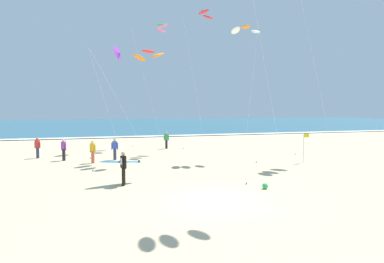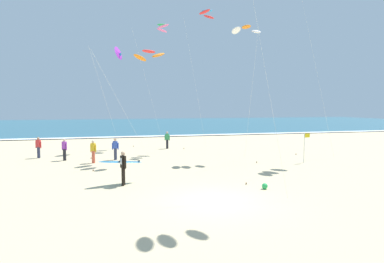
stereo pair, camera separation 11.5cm
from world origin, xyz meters
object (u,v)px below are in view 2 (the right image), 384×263
object	(u,v)px
kite_arc_scarlet_high	(149,55)
bystander_blue_top	(115,149)
bystander_red_top	(38,147)
bystander_purple_top	(64,149)
bystander_yellow_top	(93,151)
beach_ball	(265,186)
lifeguard_flag	(305,145)
kite_arc_cobalt_far	(207,14)
kite_delta_violet_mid	(119,53)
surfer_lead	(122,164)
kite_arc_amber_low	(246,30)
kite_arc_emerald_close	(163,27)
bystander_green_top	(167,140)

from	to	relation	value
kite_arc_scarlet_high	bystander_blue_top	distance (m)	7.19
bystander_red_top	bystander_purple_top	world-z (taller)	same
bystander_yellow_top	beach_ball	world-z (taller)	bystander_yellow_top
bystander_yellow_top	bystander_red_top	bearing A→B (deg)	141.07
lifeguard_flag	bystander_purple_top	bearing A→B (deg)	162.19
kite_arc_cobalt_far	bystander_purple_top	xyz separation A→B (m)	(-11.65, -2.91, -11.20)
bystander_red_top	lifeguard_flag	world-z (taller)	lifeguard_flag
kite_delta_violet_mid	bystander_purple_top	size ratio (longest dim) A/B	5.78
surfer_lead	bystander_yellow_top	world-z (taller)	surfer_lead
kite_delta_violet_mid	kite_arc_cobalt_far	size ratio (longest dim) A/B	0.74
kite_arc_amber_low	bystander_purple_top	xyz separation A→B (m)	(-13.06, 2.34, -8.71)
kite_arc_emerald_close	bystander_red_top	bearing A→B (deg)	-154.39
surfer_lead	lifeguard_flag	world-z (taller)	lifeguard_flag
bystander_green_top	beach_ball	xyz separation A→B (m)	(1.81, -15.68, -0.67)
kite_arc_emerald_close	bystander_purple_top	bearing A→B (deg)	-141.34
kite_arc_cobalt_far	bystander_purple_top	size ratio (longest dim) A/B	7.77
kite_arc_amber_low	bystander_red_top	bearing A→B (deg)	165.01
bystander_red_top	beach_ball	size ratio (longest dim) A/B	5.68
surfer_lead	kite_arc_scarlet_high	world-z (taller)	kite_arc_scarlet_high
kite_arc_amber_low	bystander_red_top	distance (m)	17.90
kite_arc_scarlet_high	bystander_red_top	bearing A→B (deg)	156.56
surfer_lead	kite_arc_scarlet_high	size ratio (longest dim) A/B	0.30
surfer_lead	bystander_blue_top	bearing A→B (deg)	91.05
lifeguard_flag	kite_arc_emerald_close	bearing A→B (deg)	123.47
kite_arc_cobalt_far	kite_arc_scarlet_high	distance (m)	8.64
bystander_purple_top	kite_arc_cobalt_far	bearing A→B (deg)	14.02
kite_arc_emerald_close	surfer_lead	bearing A→B (deg)	-107.13
kite_arc_scarlet_high	kite_arc_emerald_close	distance (m)	9.68
bystander_red_top	bystander_blue_top	xyz separation A→B (m)	(5.62, -2.34, 0.00)
beach_ball	kite_arc_cobalt_far	bearing A→B (deg)	84.05
surfer_lead	bystander_green_top	world-z (taller)	surfer_lead
kite_arc_emerald_close	lifeguard_flag	size ratio (longest dim) A/B	5.65
kite_arc_cobalt_far	kite_arc_amber_low	size ratio (longest dim) A/B	1.26
kite_arc_cobalt_far	bystander_yellow_top	xyz separation A→B (m)	(-9.59, -4.53, -11.20)
kite_delta_violet_mid	kite_arc_cobalt_far	xyz separation A→B (m)	(7.53, -1.75, 3.45)
bystander_green_top	beach_ball	bearing A→B (deg)	-83.40
surfer_lead	kite_arc_emerald_close	world-z (taller)	kite_arc_emerald_close
kite_arc_emerald_close	bystander_blue_top	bearing A→B (deg)	-123.25
kite_arc_amber_low	lifeguard_flag	size ratio (longest dim) A/B	4.69
kite_arc_cobalt_far	bystander_yellow_top	distance (m)	15.42
kite_arc_scarlet_high	bystander_blue_top	size ratio (longest dim) A/B	4.94
kite_arc_scarlet_high	kite_arc_emerald_close	size ratio (longest dim) A/B	0.66
bystander_purple_top	beach_ball	world-z (taller)	bystander_purple_top
surfer_lead	bystander_green_top	bearing A→B (deg)	70.34
kite_delta_violet_mid	bystander_red_top	bearing A→B (deg)	-154.46
kite_delta_violet_mid	bystander_purple_top	bearing A→B (deg)	-131.56
bystander_blue_top	beach_ball	xyz separation A→B (m)	(6.63, -10.40, -0.67)
surfer_lead	bystander_yellow_top	bearing A→B (deg)	103.58
bystander_red_top	lifeguard_flag	xyz separation A→B (m)	(18.32, -6.93, 0.45)
bystander_blue_top	bystander_yellow_top	bearing A→B (deg)	-146.86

